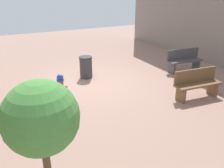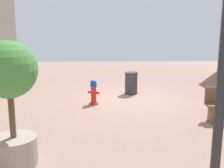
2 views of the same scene
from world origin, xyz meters
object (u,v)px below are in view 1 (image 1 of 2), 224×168
(fire_hydrant, at_px, (61,87))
(planter_tree, at_px, (44,144))
(bench_near, at_px, (184,60))
(bench_far, at_px, (197,83))
(trash_bin, at_px, (86,67))

(fire_hydrant, xyz_separation_m, planter_tree, (1.35, 4.18, 0.98))
(fire_hydrant, height_order, planter_tree, planter_tree)
(bench_near, distance_m, bench_far, 2.64)
(fire_hydrant, relative_size, bench_far, 0.52)
(bench_far, bearing_deg, fire_hydrant, -25.88)
(bench_near, relative_size, trash_bin, 1.84)
(bench_near, xyz_separation_m, planter_tree, (6.80, 4.44, 0.92))
(bench_near, height_order, bench_far, same)
(trash_bin, bearing_deg, fire_hydrant, 45.36)
(fire_hydrant, relative_size, planter_tree, 0.36)
(bench_near, bearing_deg, bench_far, 55.81)
(planter_tree, height_order, trash_bin, planter_tree)
(fire_hydrant, xyz_separation_m, bench_far, (-3.96, 1.92, 0.07))
(fire_hydrant, height_order, bench_far, bench_far)
(bench_near, distance_m, trash_bin, 4.18)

